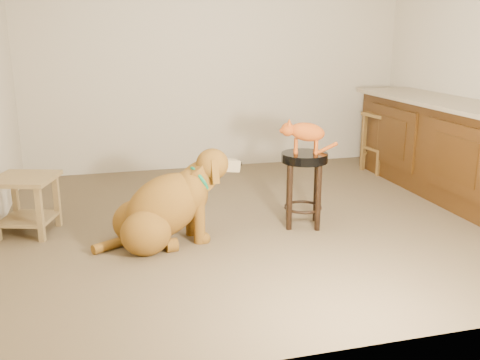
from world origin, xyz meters
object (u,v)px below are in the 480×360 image
object	(u,v)px
padded_stool	(304,174)
golden_retriever	(166,208)
side_table	(26,196)
tabby_kitten	(304,133)
wood_stool	(382,142)

from	to	relation	value
padded_stool	golden_retriever	world-z (taller)	golden_retriever
side_table	tabby_kitten	bearing A→B (deg)	-9.92
padded_stool	tabby_kitten	size ratio (longest dim) A/B	1.27
wood_stool	golden_retriever	xyz separation A→B (m)	(-2.71, -1.57, -0.07)
side_table	padded_stool	bearing A→B (deg)	-9.99
golden_retriever	wood_stool	bearing A→B (deg)	20.81
padded_stool	wood_stool	xyz separation A→B (m)	(1.54, 1.46, -0.09)
wood_stool	golden_retriever	distance (m)	3.13
golden_retriever	tabby_kitten	distance (m)	1.27
golden_retriever	padded_stool	bearing A→B (deg)	-3.83
side_table	golden_retriever	distance (m)	1.17
padded_stool	golden_retriever	distance (m)	1.18
wood_stool	side_table	bearing A→B (deg)	-164.21
tabby_kitten	side_table	bearing A→B (deg)	-171.10
wood_stool	tabby_kitten	world-z (taller)	tabby_kitten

